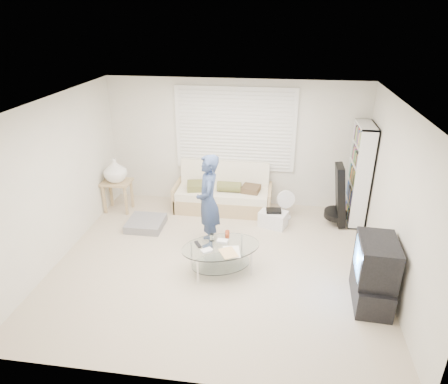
% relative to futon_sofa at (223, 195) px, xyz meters
% --- Properties ---
extents(ground, '(5.00, 5.00, 0.00)m').
position_rel_futon_sofa_xyz_m(ground, '(0.19, -1.87, -0.30)').
color(ground, '#BCA992').
rests_on(ground, ground).
extents(room_shell, '(5.02, 4.52, 2.51)m').
position_rel_futon_sofa_xyz_m(room_shell, '(0.19, -1.39, 1.33)').
color(room_shell, silver).
rests_on(room_shell, ground).
extents(window_blinds, '(2.32, 0.08, 1.62)m').
position_rel_futon_sofa_xyz_m(window_blinds, '(0.19, 0.33, 1.25)').
color(window_blinds, silver).
rests_on(window_blinds, ground).
extents(futon_sofa, '(1.89, 0.76, 0.93)m').
position_rel_futon_sofa_xyz_m(futon_sofa, '(0.00, 0.00, 0.00)').
color(futon_sofa, tan).
rests_on(futon_sofa, ground).
extents(grey_floor_pillow, '(0.65, 0.65, 0.14)m').
position_rel_futon_sofa_xyz_m(grey_floor_pillow, '(-1.29, -0.93, -0.23)').
color(grey_floor_pillow, slate).
rests_on(grey_floor_pillow, ground).
extents(side_table, '(0.55, 0.44, 1.08)m').
position_rel_futon_sofa_xyz_m(side_table, '(-2.03, -0.34, 0.50)').
color(side_table, tan).
rests_on(side_table, ground).
extents(bookshelf, '(0.29, 0.78, 1.85)m').
position_rel_futon_sofa_xyz_m(bookshelf, '(2.51, -0.11, 0.62)').
color(bookshelf, white).
rests_on(bookshelf, ground).
extents(guitar_case, '(0.41, 0.42, 1.15)m').
position_rel_futon_sofa_xyz_m(guitar_case, '(2.18, -0.34, 0.21)').
color(guitar_case, black).
rests_on(guitar_case, ground).
extents(floor_fan, '(0.36, 0.23, 0.57)m').
position_rel_futon_sofa_xyz_m(floor_fan, '(1.23, -0.20, 0.03)').
color(floor_fan, white).
rests_on(floor_fan, ground).
extents(storage_bin, '(0.56, 0.48, 0.34)m').
position_rel_futon_sofa_xyz_m(storage_bin, '(1.01, -0.56, -0.15)').
color(storage_bin, white).
rests_on(storage_bin, ground).
extents(tv_unit, '(0.52, 0.89, 0.95)m').
position_rel_futon_sofa_xyz_m(tv_unit, '(2.38, -2.48, 0.16)').
color(tv_unit, black).
rests_on(tv_unit, ground).
extents(coffee_table, '(1.38, 1.16, 0.56)m').
position_rel_futon_sofa_xyz_m(coffee_table, '(0.27, -2.08, 0.05)').
color(coffee_table, silver).
rests_on(coffee_table, ground).
extents(standing_person, '(0.48, 0.64, 1.60)m').
position_rel_futon_sofa_xyz_m(standing_person, '(-0.05, -1.34, 0.49)').
color(standing_person, navy).
rests_on(standing_person, ground).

